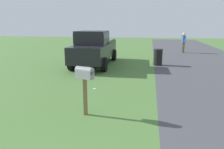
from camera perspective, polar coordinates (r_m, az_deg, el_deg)
The scene contains 5 objects.
mailbox at distance 5.77m, azimuth -7.35°, elevation -0.58°, with size 0.36×0.55×1.37m.
pickup_truck at distance 12.94m, azimuth -4.74°, elevation 7.27°, with size 5.51×2.16×2.09m.
trash_bin at distance 13.33m, azimuth 12.21°, elevation 4.58°, with size 0.56×0.56×1.00m.
pedestrian at distance 19.72m, azimuth 18.62°, elevation 8.45°, with size 0.44×0.37×1.74m.
litter_wrapper_midfield_b at distance 8.39m, azimuth -4.78°, elevation -3.78°, with size 0.12×0.08×0.01m, color silver.
Camera 1 is at (-0.17, -0.89, 2.48)m, focal length 34.11 mm.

